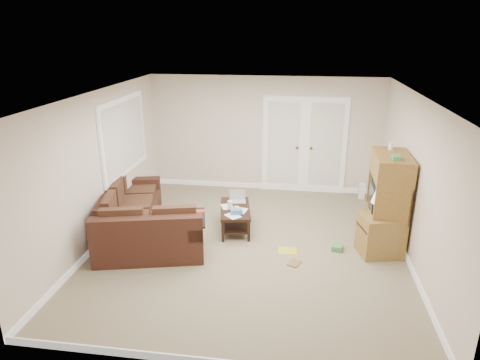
% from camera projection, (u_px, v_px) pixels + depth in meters
% --- Properties ---
extents(floor, '(5.50, 5.50, 0.00)m').
position_uv_depth(floor, '(249.00, 246.00, 7.14)').
color(floor, gray).
rests_on(floor, ground).
extents(ceiling, '(5.00, 5.50, 0.02)m').
position_uv_depth(ceiling, '(251.00, 95.00, 6.30)').
color(ceiling, white).
rests_on(ceiling, wall_back).
extents(wall_left, '(0.02, 5.50, 2.50)m').
position_uv_depth(wall_left, '(100.00, 168.00, 7.06)').
color(wall_left, beige).
rests_on(wall_left, floor).
extents(wall_right, '(0.02, 5.50, 2.50)m').
position_uv_depth(wall_right, '(416.00, 183.00, 6.39)').
color(wall_right, beige).
rests_on(wall_right, floor).
extents(wall_back, '(5.00, 0.02, 2.50)m').
position_uv_depth(wall_back, '(265.00, 134.00, 9.29)').
color(wall_back, beige).
rests_on(wall_back, floor).
extents(wall_front, '(5.00, 0.02, 2.50)m').
position_uv_depth(wall_front, '(216.00, 265.00, 4.16)').
color(wall_front, beige).
rests_on(wall_front, floor).
extents(baseboards, '(5.00, 5.50, 0.10)m').
position_uv_depth(baseboards, '(249.00, 243.00, 7.12)').
color(baseboards, white).
rests_on(baseboards, floor).
extents(french_doors, '(1.80, 0.05, 2.13)m').
position_uv_depth(french_doors, '(304.00, 146.00, 9.21)').
color(french_doors, white).
rests_on(french_doors, floor).
extents(window_left, '(0.05, 1.92, 1.42)m').
position_uv_depth(window_left, '(124.00, 136.00, 7.88)').
color(window_left, white).
rests_on(window_left, wall_left).
extents(sectional_sofa, '(2.26, 2.70, 0.79)m').
position_uv_depth(sectional_sofa, '(139.00, 222.00, 7.30)').
color(sectional_sofa, '#3E2118').
rests_on(sectional_sofa, floor).
extents(coffee_table, '(0.68, 1.10, 0.70)m').
position_uv_depth(coffee_table, '(235.00, 217.00, 7.67)').
color(coffee_table, black).
rests_on(coffee_table, floor).
extents(tv_armoire, '(0.57, 1.00, 1.69)m').
position_uv_depth(tv_armoire, '(387.00, 201.00, 6.89)').
color(tv_armoire, olive).
rests_on(tv_armoire, floor).
extents(side_cabinet, '(0.61, 0.61, 1.07)m').
position_uv_depth(side_cabinet, '(377.00, 232.00, 6.75)').
color(side_cabinet, olive).
rests_on(side_cabinet, floor).
extents(space_heater, '(0.14, 0.12, 0.32)m').
position_uv_depth(space_heater, '(362.00, 191.00, 9.09)').
color(space_heater, white).
rests_on(space_heater, floor).
extents(floor_magazine, '(0.30, 0.24, 0.01)m').
position_uv_depth(floor_magazine, '(287.00, 251.00, 6.97)').
color(floor_magazine, gold).
rests_on(floor_magazine, floor).
extents(floor_greenbox, '(0.19, 0.24, 0.09)m').
position_uv_depth(floor_greenbox, '(337.00, 247.00, 7.01)').
color(floor_greenbox, '#408C47').
rests_on(floor_greenbox, floor).
extents(floor_book, '(0.24, 0.27, 0.02)m').
position_uv_depth(floor_book, '(289.00, 262.00, 6.63)').
color(floor_book, brown).
rests_on(floor_book, floor).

